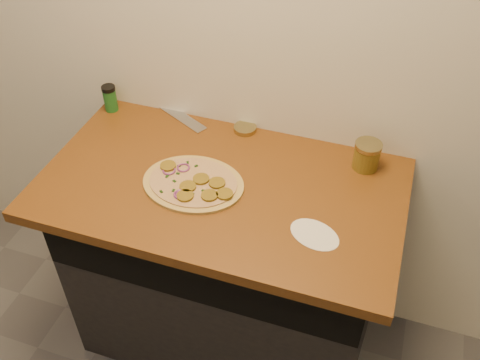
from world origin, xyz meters
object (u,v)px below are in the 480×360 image
(salsa_jar, at_px, (367,155))
(chefs_knife, at_px, (167,107))
(pizza, at_px, (193,183))
(spice_shaker, at_px, (110,98))

(salsa_jar, bearing_deg, chefs_knife, 172.08)
(pizza, xyz_separation_m, chefs_knife, (-0.27, 0.38, -0.00))
(pizza, bearing_deg, spice_shaker, 146.83)
(chefs_knife, bearing_deg, spice_shaker, -159.10)
(spice_shaker, bearing_deg, salsa_jar, -1.91)
(salsa_jar, bearing_deg, pizza, -152.27)
(pizza, distance_m, chefs_knife, 0.47)
(chefs_knife, xyz_separation_m, spice_shaker, (-0.20, -0.08, 0.05))
(pizza, relative_size, salsa_jar, 3.39)
(chefs_knife, xyz_separation_m, salsa_jar, (0.79, -0.11, 0.04))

